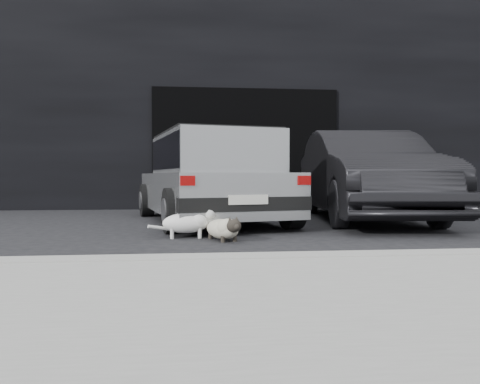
{
  "coord_description": "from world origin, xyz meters",
  "views": [
    {
      "loc": [
        -0.18,
        -6.08,
        0.72
      ],
      "look_at": [
        0.41,
        -0.44,
        0.52
      ],
      "focal_mm": 35.0,
      "sensor_mm": 36.0,
      "label": 1
    }
  ],
  "objects": [
    {
      "name": "ground",
      "position": [
        0.0,
        0.0,
        0.0
      ],
      "size": [
        80.0,
        80.0,
        0.0
      ],
      "primitive_type": "plane",
      "color": "black",
      "rests_on": "ground"
    },
    {
      "name": "cat_white",
      "position": [
        -0.2,
        -0.67,
        0.18
      ],
      "size": [
        0.8,
        0.29,
        0.37
      ],
      "rotation": [
        0.0,
        0.0,
        -1.53
      ],
      "color": "white",
      "rests_on": "ground"
    },
    {
      "name": "silver_hatchback",
      "position": [
        0.12,
        1.11,
        0.75
      ],
      "size": [
        2.45,
        3.99,
        1.37
      ],
      "rotation": [
        0.0,
        0.0,
        0.22
      ],
      "color": "#A2A5A7",
      "rests_on": "ground"
    },
    {
      "name": "cat_siamese",
      "position": [
        0.18,
        -0.95,
        0.13
      ],
      "size": [
        0.47,
        0.78,
        0.29
      ],
      "rotation": [
        0.0,
        0.0,
        3.52
      ],
      "color": "beige",
      "rests_on": "ground"
    },
    {
      "name": "second_car",
      "position": [
        2.62,
        1.24,
        0.73
      ],
      "size": [
        2.0,
        4.57,
        1.46
      ],
      "primitive_type": "imported",
      "rotation": [
        0.0,
        0.0,
        -0.1
      ],
      "color": "black",
      "rests_on": "ground"
    },
    {
      "name": "garage_opening",
      "position": [
        1.0,
        3.99,
        1.3
      ],
      "size": [
        4.0,
        0.1,
        2.6
      ],
      "primitive_type": "cube",
      "color": "black",
      "rests_on": "ground"
    },
    {
      "name": "curb",
      "position": [
        1.0,
        -2.6,
        0.06
      ],
      "size": [
        18.0,
        0.25,
        0.12
      ],
      "primitive_type": "cube",
      "color": "gray",
      "rests_on": "ground"
    },
    {
      "name": "sidewalk",
      "position": [
        1.0,
        -3.8,
        0.06
      ],
      "size": [
        18.0,
        2.2,
        0.11
      ],
      "primitive_type": "cube",
      "color": "gray",
      "rests_on": "ground"
    },
    {
      "name": "building_facade",
      "position": [
        1.0,
        6.0,
        2.5
      ],
      "size": [
        34.0,
        4.0,
        5.0
      ],
      "primitive_type": "cube",
      "color": "black",
      "rests_on": "ground"
    }
  ]
}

